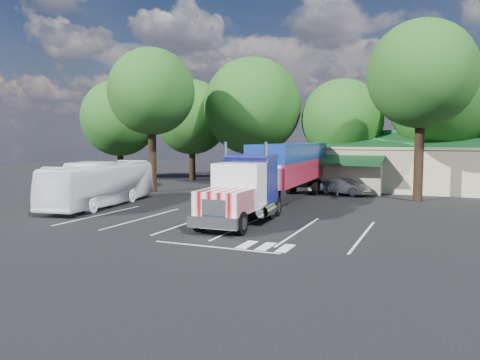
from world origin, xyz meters
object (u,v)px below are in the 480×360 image
at_px(woman, 243,202).
at_px(bicycle, 337,192).
at_px(tour_bus, 101,184).
at_px(silver_sedan, 344,187).
at_px(semi_truck, 281,169).

height_order(woman, bicycle, woman).
bearing_deg(woman, tour_bus, 63.53).
height_order(tour_bus, silver_sedan, tour_bus).
relative_size(semi_truck, woman, 14.07).
bearing_deg(semi_truck, tour_bus, -156.07).
xyz_separation_m(semi_truck, silver_sedan, (3.07, 7.79, -1.88)).
xyz_separation_m(semi_truck, tour_bus, (-11.48, -5.54, -1.00)).
bearing_deg(tour_bus, semi_truck, 17.61).
bearing_deg(tour_bus, bicycle, 28.73).
distance_m(semi_truck, tour_bus, 12.78).
bearing_deg(silver_sedan, woman, -177.38).
distance_m(bicycle, silver_sedan, 2.51).
bearing_deg(semi_truck, silver_sedan, 66.64).
bearing_deg(tour_bus, silver_sedan, 34.35).
relative_size(woman, bicycle, 0.87).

